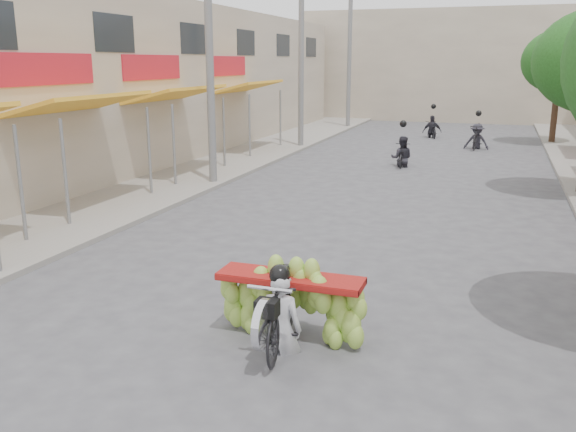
# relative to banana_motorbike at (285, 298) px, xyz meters

# --- Properties ---
(ground) EXTENTS (120.00, 120.00, 0.00)m
(ground) POSITION_rel_banana_motorbike_xyz_m (-0.44, -2.17, -0.69)
(ground) COLOR #535257
(ground) RESTS_ON ground
(sidewalk_left) EXTENTS (4.00, 60.00, 0.12)m
(sidewalk_left) POSITION_rel_banana_motorbike_xyz_m (-7.44, 12.83, -0.63)
(sidewalk_left) COLOR gray
(sidewalk_left) RESTS_ON ground
(shophouse_row_left) EXTENTS (9.77, 40.00, 6.00)m
(shophouse_row_left) POSITION_rel_banana_motorbike_xyz_m (-12.42, 11.81, 2.31)
(shophouse_row_left) COLOR #B8A992
(shophouse_row_left) RESTS_ON ground
(far_building) EXTENTS (20.00, 6.00, 7.00)m
(far_building) POSITION_rel_banana_motorbike_xyz_m (-0.44, 35.83, 2.81)
(far_building) COLOR #B8A992
(far_building) RESTS_ON ground
(utility_pole_mid) EXTENTS (0.60, 0.24, 8.00)m
(utility_pole_mid) POSITION_rel_banana_motorbike_xyz_m (-5.84, 9.83, 3.34)
(utility_pole_mid) COLOR slate
(utility_pole_mid) RESTS_ON ground
(utility_pole_far) EXTENTS (0.60, 0.24, 8.00)m
(utility_pole_far) POSITION_rel_banana_motorbike_xyz_m (-5.84, 18.83, 3.34)
(utility_pole_far) COLOR slate
(utility_pole_far) RESTS_ON ground
(utility_pole_back) EXTENTS (0.60, 0.24, 8.00)m
(utility_pole_back) POSITION_rel_banana_motorbike_xyz_m (-5.84, 27.83, 3.34)
(utility_pole_back) COLOR slate
(utility_pole_back) RESTS_ON ground
(street_tree_far) EXTENTS (3.40, 3.40, 5.25)m
(street_tree_far) POSITION_rel_banana_motorbike_xyz_m (4.96, 23.83, 3.10)
(street_tree_far) COLOR #3A2719
(street_tree_far) RESTS_ON ground
(banana_motorbike) EXTENTS (2.20, 1.93, 2.03)m
(banana_motorbike) POSITION_rel_banana_motorbike_xyz_m (0.00, 0.00, 0.00)
(banana_motorbike) COLOR black
(banana_motorbike) RESTS_ON ground
(bg_motorbike_a) EXTENTS (0.83, 1.48, 1.95)m
(bg_motorbike_a) POSITION_rel_banana_motorbike_xyz_m (-0.76, 15.24, 0.09)
(bg_motorbike_a) COLOR black
(bg_motorbike_a) RESTS_ON ground
(bg_motorbike_b) EXTENTS (1.10, 1.95, 1.95)m
(bg_motorbike_b) POSITION_rel_banana_motorbike_xyz_m (1.67, 20.94, 0.14)
(bg_motorbike_b) COLOR black
(bg_motorbike_b) RESTS_ON ground
(bg_motorbike_c) EXTENTS (1.09, 1.52, 1.95)m
(bg_motorbike_c) POSITION_rel_banana_motorbike_xyz_m (-0.65, 24.58, 0.15)
(bg_motorbike_c) COLOR black
(bg_motorbike_c) RESTS_ON ground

